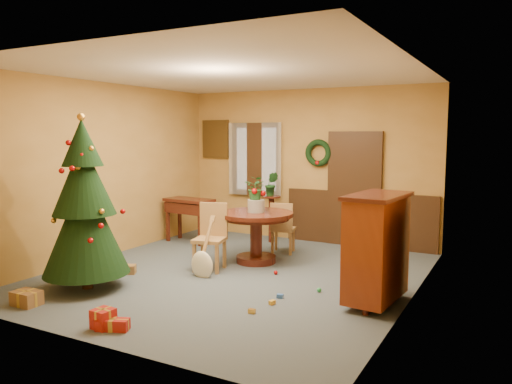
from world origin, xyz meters
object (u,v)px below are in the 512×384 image
Objects in this scene: christmas_tree at (85,207)px; dining_table at (256,227)px; writing_desk at (189,209)px; chair_near at (211,234)px; sideboard at (377,246)px.

dining_table is at bearing 59.13° from christmas_tree.
chair_near is at bearing -44.80° from writing_desk.
dining_table is 1.98m from writing_desk.
sideboard is at bearing -24.14° from writing_desk.
writing_desk is (-1.84, 0.74, 0.06)m from dining_table.
writing_desk is (-1.43, 1.42, 0.09)m from chair_near.
chair_near is at bearing -121.66° from dining_table.
writing_desk is at bearing 135.20° from chair_near.
writing_desk is at bearing 99.25° from christmas_tree.
christmas_tree is at bearing -120.53° from chair_near.
christmas_tree reaches higher than dining_table.
christmas_tree is at bearing -80.75° from writing_desk.
sideboard is at bearing -8.66° from chair_near.
sideboard is (2.21, -1.07, 0.15)m from dining_table.
christmas_tree is 3.08m from writing_desk.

